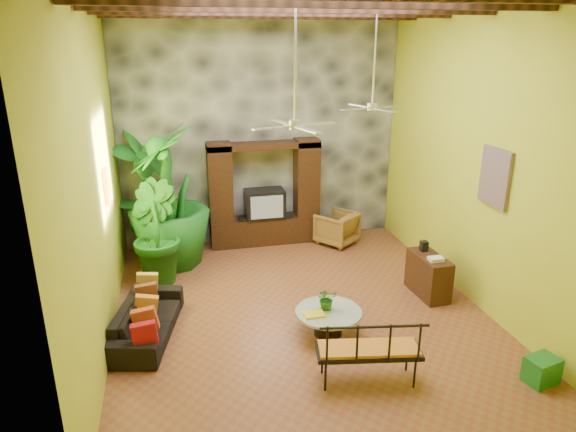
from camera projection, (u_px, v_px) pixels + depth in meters
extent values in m
plane|color=brown|center=(300.00, 311.00, 8.64)|extent=(7.00, 7.00, 0.00)
cube|color=gold|center=(260.00, 128.00, 11.03)|extent=(6.00, 0.02, 5.00)
cube|color=gold|center=(94.00, 178.00, 7.17)|extent=(0.02, 7.00, 5.00)
cube|color=gold|center=(477.00, 156.00, 8.46)|extent=(0.02, 7.00, 5.00)
cube|color=#313338|center=(261.00, 129.00, 10.97)|extent=(5.98, 0.10, 4.98)
cube|color=#3E1F13|center=(303.00, 5.00, 7.06)|extent=(5.95, 0.16, 0.22)
cube|color=#3E1F13|center=(282.00, 9.00, 8.26)|extent=(5.95, 0.16, 0.22)
cube|color=#3E1F13|center=(267.00, 13.00, 9.45)|extent=(5.95, 0.16, 0.22)
cube|color=black|center=(265.00, 230.00, 11.42)|extent=(2.40, 0.50, 0.60)
cube|color=black|center=(220.00, 189.00, 10.89)|extent=(0.50, 0.48, 2.00)
cube|color=black|center=(307.00, 184.00, 11.30)|extent=(0.50, 0.48, 2.00)
cube|color=black|center=(264.00, 145.00, 10.80)|extent=(2.40, 0.48, 0.12)
cube|color=black|center=(265.00, 204.00, 11.20)|extent=(0.85, 0.52, 0.62)
cube|color=#8C99A8|center=(267.00, 207.00, 10.95)|extent=(0.70, 0.02, 0.50)
cylinder|color=silver|center=(295.00, 57.00, 6.87)|extent=(0.04, 0.04, 1.80)
cylinder|color=silver|center=(295.00, 125.00, 7.17)|extent=(0.18, 0.18, 0.12)
cube|color=silver|center=(317.00, 124.00, 7.34)|extent=(0.58, 0.26, 0.01)
cube|color=silver|center=(283.00, 122.00, 7.48)|extent=(0.26, 0.58, 0.01)
cube|color=silver|center=(272.00, 128.00, 7.02)|extent=(0.58, 0.26, 0.01)
cube|color=silver|center=(308.00, 130.00, 6.88)|extent=(0.26, 0.58, 0.01)
cylinder|color=silver|center=(375.00, 53.00, 8.73)|extent=(0.04, 0.04, 1.80)
cylinder|color=silver|center=(372.00, 107.00, 9.03)|extent=(0.18, 0.18, 0.12)
cube|color=silver|center=(388.00, 107.00, 9.20)|extent=(0.58, 0.26, 0.01)
cube|color=silver|center=(360.00, 105.00, 9.34)|extent=(0.26, 0.58, 0.01)
cube|color=silver|center=(355.00, 109.00, 8.88)|extent=(0.58, 0.26, 0.01)
cube|color=silver|center=(385.00, 110.00, 8.74)|extent=(0.26, 0.58, 0.01)
cube|color=yellow|center=(107.00, 186.00, 8.23)|extent=(0.06, 0.32, 0.55)
cube|color=#295498|center=(495.00, 177.00, 7.97)|extent=(0.06, 0.70, 0.90)
imported|color=black|center=(147.00, 319.00, 7.85)|extent=(1.15, 2.00, 0.55)
imported|color=brown|center=(337.00, 228.00, 11.36)|extent=(1.09, 1.10, 0.72)
imported|color=#185D1B|center=(146.00, 193.00, 10.56)|extent=(1.64, 1.68, 2.66)
imported|color=#165516|center=(154.00, 233.00, 9.41)|extent=(1.24, 1.33, 1.92)
imported|color=#1A641C|center=(168.00, 197.00, 9.98)|extent=(1.63, 1.63, 2.84)
cylinder|color=black|center=(328.00, 323.00, 7.91)|extent=(0.43, 0.43, 0.36)
cylinder|color=silver|center=(328.00, 312.00, 7.84)|extent=(1.02, 1.02, 0.04)
imported|color=#215B18|center=(327.00, 298.00, 7.85)|extent=(0.31, 0.27, 0.35)
cube|color=gold|center=(314.00, 314.00, 7.71)|extent=(0.31, 0.23, 0.03)
cube|color=black|center=(368.00, 351.00, 6.75)|extent=(1.44, 0.70, 0.06)
cube|color=#C47325|center=(369.00, 349.00, 6.73)|extent=(1.36, 0.64, 0.06)
cube|color=black|center=(377.00, 344.00, 6.43)|extent=(1.36, 0.28, 0.54)
cube|color=#361811|center=(428.00, 275.00, 9.08)|extent=(0.46, 0.95, 0.74)
cube|color=#1D6D2B|center=(542.00, 370.00, 6.80)|extent=(0.47, 0.40, 0.37)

